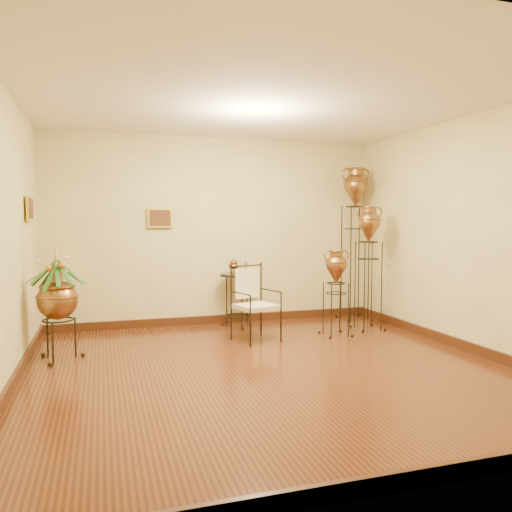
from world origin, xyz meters
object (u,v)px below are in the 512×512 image
object	(u,v)px
planter_urn	(57,295)
amphora_mid	(368,267)
side_table	(238,299)
amphora_tall	(355,242)
armchair	(256,303)

from	to	relation	value
planter_urn	amphora_mid	bearing A→B (deg)	5.44
side_table	amphora_tall	bearing A→B (deg)	-0.03
amphora_tall	armchair	bearing A→B (deg)	-154.05
amphora_mid	planter_urn	xyz separation A→B (m)	(-4.12, -0.39, -0.17)
amphora_mid	side_table	distance (m)	1.94
amphora_tall	amphora_mid	bearing A→B (deg)	-103.60
amphora_mid	side_table	world-z (taller)	amphora_mid
planter_urn	armchair	xyz separation A→B (m)	(2.37, 0.18, -0.24)
amphora_mid	planter_urn	distance (m)	4.15
amphora_tall	armchair	world-z (taller)	amphora_tall
amphora_mid	armchair	bearing A→B (deg)	-173.03
amphora_mid	side_table	size ratio (longest dim) A/B	1.81
amphora_mid	side_table	xyz separation A→B (m)	(-1.73, 0.72, -0.49)
amphora_mid	armchair	xyz separation A→B (m)	(-1.75, -0.21, -0.41)
amphora_tall	armchair	size ratio (longest dim) A/B	2.45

